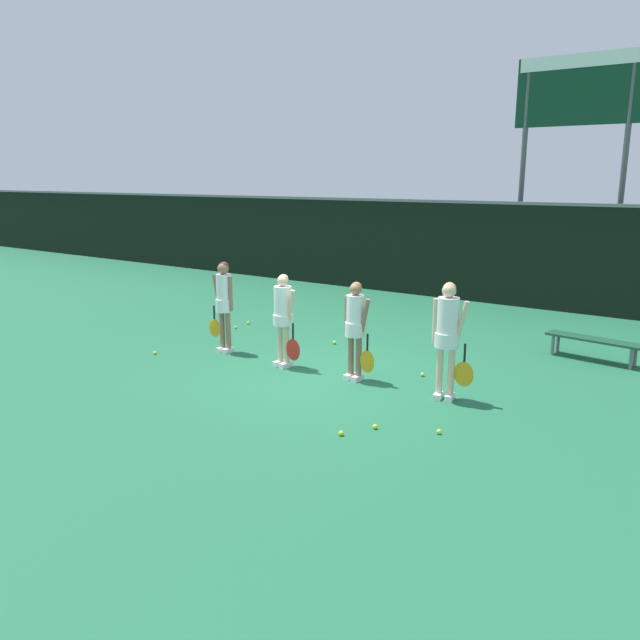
% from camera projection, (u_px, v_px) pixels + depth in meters
% --- Properties ---
extents(ground_plane, '(140.00, 140.00, 0.00)m').
position_uv_depth(ground_plane, '(318.00, 373.00, 10.82)').
color(ground_plane, '#216642').
extents(fence_windscreen, '(60.00, 0.08, 2.71)m').
position_uv_depth(fence_windscreen, '(483.00, 252.00, 16.66)').
color(fence_windscreen, black).
rests_on(fence_windscreen, ground_plane).
extents(scoreboard, '(3.06, 0.15, 6.33)m').
position_uv_depth(scoreboard, '(576.00, 115.00, 15.83)').
color(scoreboard, '#515156').
rests_on(scoreboard, ground_plane).
extents(bench_courtside, '(1.74, 0.57, 0.42)m').
position_uv_depth(bench_courtside, '(594.00, 342.00, 11.50)').
color(bench_courtside, '#19472D').
rests_on(bench_courtside, ground_plane).
extents(player_0, '(0.62, 0.33, 1.76)m').
position_uv_depth(player_0, '(224.00, 299.00, 11.93)').
color(player_0, '#8C664C').
rests_on(player_0, ground_plane).
extents(player_1, '(0.64, 0.36, 1.67)m').
position_uv_depth(player_1, '(283.00, 313.00, 11.00)').
color(player_1, beige).
rests_on(player_1, ground_plane).
extents(player_2, '(0.61, 0.34, 1.66)m').
position_uv_depth(player_2, '(355.00, 324.00, 10.27)').
color(player_2, '#8C664C').
rests_on(player_2, ground_plane).
extents(player_3, '(0.66, 0.37, 1.81)m').
position_uv_depth(player_3, '(448.00, 331.00, 9.34)').
color(player_3, beige).
rests_on(player_3, ground_plane).
extents(tennis_ball_0, '(0.07, 0.07, 0.07)m').
position_uv_depth(tennis_ball_0, '(155.00, 353.00, 11.96)').
color(tennis_ball_0, '#CCE033').
rests_on(tennis_ball_0, ground_plane).
extents(tennis_ball_1, '(0.07, 0.07, 0.07)m').
position_uv_depth(tennis_ball_1, '(248.00, 323.00, 14.42)').
color(tennis_ball_1, '#CCE033').
rests_on(tennis_ball_1, ground_plane).
extents(tennis_ball_2, '(0.07, 0.07, 0.07)m').
position_uv_depth(tennis_ball_2, '(334.00, 342.00, 12.70)').
color(tennis_ball_2, '#CCE033').
rests_on(tennis_ball_2, ground_plane).
extents(tennis_ball_3, '(0.07, 0.07, 0.07)m').
position_uv_depth(tennis_ball_3, '(439.00, 432.00, 8.26)').
color(tennis_ball_3, '#CCE033').
rests_on(tennis_ball_3, ground_plane).
extents(tennis_ball_4, '(0.07, 0.07, 0.07)m').
position_uv_depth(tennis_ball_4, '(422.00, 375.00, 10.65)').
color(tennis_ball_4, '#CCE033').
rests_on(tennis_ball_4, ground_plane).
extents(tennis_ball_5, '(0.07, 0.07, 0.07)m').
position_uv_depth(tennis_ball_5, '(375.00, 427.00, 8.42)').
color(tennis_ball_5, '#CCE033').
rests_on(tennis_ball_5, ground_plane).
extents(tennis_ball_6, '(0.07, 0.07, 0.07)m').
position_uv_depth(tennis_ball_6, '(236.00, 327.00, 13.99)').
color(tennis_ball_6, '#CCE033').
rests_on(tennis_ball_6, ground_plane).
extents(tennis_ball_7, '(0.07, 0.07, 0.07)m').
position_uv_depth(tennis_ball_7, '(341.00, 433.00, 8.21)').
color(tennis_ball_7, '#CCE033').
rests_on(tennis_ball_7, ground_plane).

